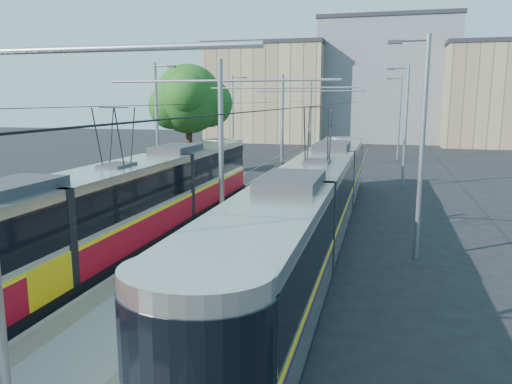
# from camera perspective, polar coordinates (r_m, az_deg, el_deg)

# --- Properties ---
(ground) EXTENTS (160.00, 160.00, 0.00)m
(ground) POSITION_cam_1_polar(r_m,az_deg,el_deg) (13.55, -14.90, -15.15)
(ground) COLOR black
(ground) RESTS_ON ground
(platform) EXTENTS (4.00, 50.00, 0.30)m
(platform) POSITION_cam_1_polar(r_m,az_deg,el_deg) (28.81, 1.75, -0.77)
(platform) COLOR gray
(platform) RESTS_ON ground
(tactile_strip_left) EXTENTS (0.70, 50.00, 0.01)m
(tactile_strip_left) POSITION_cam_1_polar(r_m,az_deg,el_deg) (29.13, -1.04, -0.34)
(tactile_strip_left) COLOR gray
(tactile_strip_left) RESTS_ON platform
(tactile_strip_right) EXTENTS (0.70, 50.00, 0.01)m
(tactile_strip_right) POSITION_cam_1_polar(r_m,az_deg,el_deg) (28.51, 4.59, -0.61)
(tactile_strip_right) COLOR gray
(tactile_strip_right) RESTS_ON platform
(rails) EXTENTS (8.71, 70.00, 0.03)m
(rails) POSITION_cam_1_polar(r_m,az_deg,el_deg) (28.84, 1.74, -1.04)
(rails) COLOR gray
(rails) RESTS_ON ground
(tram_left) EXTENTS (2.43, 28.08, 5.50)m
(tram_left) POSITION_cam_1_polar(r_m,az_deg,el_deg) (19.91, -15.40, -1.69)
(tram_left) COLOR black
(tram_left) RESTS_ON ground
(tram_right) EXTENTS (2.43, 28.85, 5.50)m
(tram_right) POSITION_cam_1_polar(r_m,az_deg,el_deg) (20.53, 6.91, -0.60)
(tram_right) COLOR black
(tram_right) RESTS_ON ground
(catenary) EXTENTS (9.20, 70.00, 7.00)m
(catenary) POSITION_cam_1_polar(r_m,az_deg,el_deg) (25.52, 0.38, 7.67)
(catenary) COLOR gray
(catenary) RESTS_ON platform
(street_lamps) EXTENTS (15.18, 38.22, 8.00)m
(street_lamps) POSITION_cam_1_polar(r_m,az_deg,el_deg) (32.21, 3.37, 7.64)
(street_lamps) COLOR gray
(street_lamps) RESTS_ON ground
(shelter) EXTENTS (0.92, 1.10, 2.08)m
(shelter) POSITION_cam_1_polar(r_m,az_deg,el_deg) (28.00, 3.07, 1.46)
(shelter) COLOR black
(shelter) RESTS_ON platform
(tree) EXTENTS (5.84, 5.40, 8.49)m
(tree) POSITION_cam_1_polar(r_m,az_deg,el_deg) (39.45, -7.15, 10.36)
(tree) COLOR #382314
(tree) RESTS_ON ground
(building_left) EXTENTS (16.32, 12.24, 13.43)m
(building_left) POSITION_cam_1_polar(r_m,az_deg,el_deg) (72.41, 1.55, 11.25)
(building_left) COLOR #9A9168
(building_left) RESTS_ON ground
(building_centre) EXTENTS (18.36, 14.28, 16.68)m
(building_centre) POSITION_cam_1_polar(r_m,az_deg,el_deg) (74.61, 14.62, 12.15)
(building_centre) COLOR slate
(building_centre) RESTS_ON ground
(building_right) EXTENTS (14.28, 10.20, 12.75)m
(building_right) POSITION_cam_1_polar(r_m,az_deg,el_deg) (69.95, 26.25, 9.94)
(building_right) COLOR #9A9168
(building_right) RESTS_ON ground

